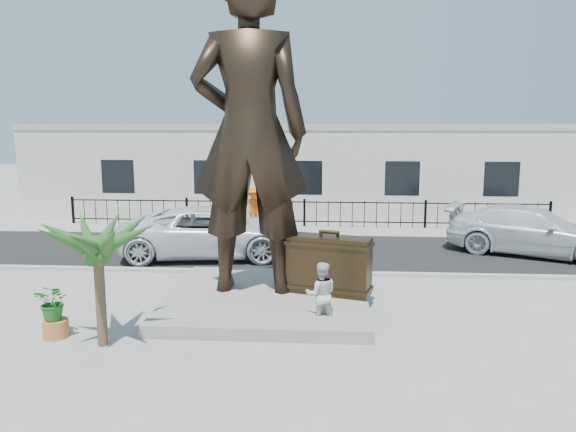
% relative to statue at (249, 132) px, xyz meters
% --- Properties ---
extents(ground, '(100.00, 100.00, 0.00)m').
position_rel_statue_xyz_m(ground, '(1.00, -1.87, -4.51)').
color(ground, '#9E9991').
rests_on(ground, ground).
extents(street, '(40.00, 7.00, 0.01)m').
position_rel_statue_xyz_m(street, '(1.00, 6.13, -4.51)').
color(street, black).
rests_on(street, ground).
extents(curb, '(40.00, 0.25, 0.12)m').
position_rel_statue_xyz_m(curb, '(1.00, 2.63, -4.45)').
color(curb, '#A5A399').
rests_on(curb, ground).
extents(far_sidewalk, '(40.00, 2.50, 0.02)m').
position_rel_statue_xyz_m(far_sidewalk, '(1.00, 10.13, -4.50)').
color(far_sidewalk, '#9E9991').
rests_on(far_sidewalk, ground).
extents(plinth, '(5.20, 5.20, 0.30)m').
position_rel_statue_xyz_m(plinth, '(0.50, -0.37, -4.36)').
color(plinth, gray).
rests_on(plinth, ground).
extents(fence, '(22.00, 0.10, 1.20)m').
position_rel_statue_xyz_m(fence, '(1.00, 10.93, -3.91)').
color(fence, black).
rests_on(fence, ground).
extents(building, '(28.00, 7.00, 4.40)m').
position_rel_statue_xyz_m(building, '(1.00, 15.13, -2.31)').
color(building, silver).
rests_on(building, ground).
extents(statue, '(3.11, 2.08, 8.42)m').
position_rel_statue_xyz_m(statue, '(0.00, 0.00, 0.00)').
color(statue, black).
rests_on(statue, plinth).
extents(suitcase, '(2.28, 1.30, 1.53)m').
position_rel_statue_xyz_m(suitcase, '(2.10, -0.23, -3.45)').
color(suitcase, black).
rests_on(suitcase, plinth).
extents(tourist, '(0.80, 0.65, 1.54)m').
position_rel_statue_xyz_m(tourist, '(1.92, -1.85, -3.74)').
color(tourist, beige).
rests_on(tourist, ground).
extents(car_white, '(6.71, 3.73, 1.78)m').
position_rel_statue_xyz_m(car_white, '(-2.12, 4.83, -3.61)').
color(car_white, silver).
rests_on(car_white, street).
extents(car_silver, '(6.46, 4.70, 1.74)m').
position_rel_statue_xyz_m(car_silver, '(9.49, 6.00, -3.63)').
color(car_silver, silver).
rests_on(car_silver, street).
extents(worker, '(1.42, 1.18, 1.90)m').
position_rel_statue_xyz_m(worker, '(-1.29, 10.39, -3.54)').
color(worker, '#FF600D').
rests_on(worker, far_sidewalk).
extents(palm_tree, '(1.80, 1.80, 3.20)m').
position_rel_statue_xyz_m(palm_tree, '(-2.78, -3.36, -4.51)').
color(palm_tree, '#224B1B').
rests_on(palm_tree, ground).
extents(planter, '(0.56, 0.56, 0.40)m').
position_rel_statue_xyz_m(planter, '(-4.01, -2.98, -4.31)').
color(planter, '#B86D30').
rests_on(planter, ground).
extents(shrub, '(0.85, 0.77, 0.84)m').
position_rel_statue_xyz_m(shrub, '(-4.01, -2.98, -3.69)').
color(shrub, '#215E1E').
rests_on(shrub, planter).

